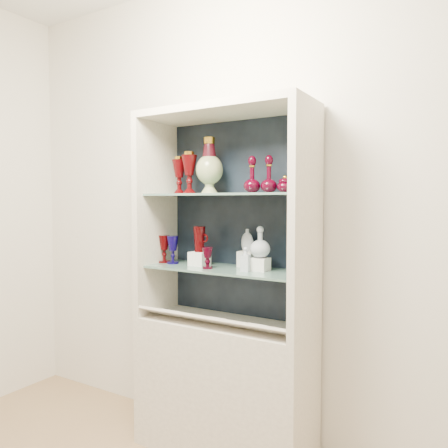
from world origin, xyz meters
The scene contains 31 objects.
wall_back centered at (0.00, 1.75, 1.40)m, with size 3.50×0.02×2.80m, color silver.
cabinet_base centered at (0.00, 1.53, 0.38)m, with size 1.00×0.40×0.75m, color #BFB5A2.
cabinet_back_panel centered at (0.00, 1.72, 1.32)m, with size 0.98×0.02×1.15m, color black.
cabinet_side_left centered at (-0.48, 1.53, 1.32)m, with size 0.04×0.40×1.15m, color #BFB5A2.
cabinet_side_right centered at (0.48, 1.53, 1.32)m, with size 0.04×0.40×1.15m, color #BFB5A2.
cabinet_top_cap centered at (0.00, 1.53, 1.92)m, with size 1.00×0.40×0.04m, color #BFB5A2.
shelf_lower centered at (0.00, 1.55, 1.04)m, with size 0.92×0.34×0.01m, color slate.
shelf_upper centered at (0.00, 1.55, 1.46)m, with size 0.92×0.34×0.01m, color slate.
label_ledge centered at (0.00, 1.42, 0.78)m, with size 0.92×0.18×0.01m, color #BFB5A2.
label_card_0 centered at (0.28, 1.42, 0.80)m, with size 0.10×0.07×0.00m, color white.
label_card_1 centered at (-0.28, 1.42, 0.80)m, with size 0.10×0.07×0.00m, color white.
label_card_2 centered at (0.05, 1.42, 0.80)m, with size 0.10×0.07×0.00m, color white.
label_card_3 centered at (-0.25, 1.42, 0.80)m, with size 0.10×0.07×0.00m, color white.
pedestal_lamp_left centered at (-0.35, 1.59, 1.58)m, with size 0.09×0.09×0.23m, color #420405, non-canonical shape.
pedestal_lamp_right centered at (-0.26, 1.57, 1.59)m, with size 0.10×0.10×0.25m, color #420405, non-canonical shape.
enamel_urn centered at (-0.13, 1.58, 1.63)m, with size 0.16×0.16×0.32m, color #104114, non-canonical shape.
ruby_decanter_a centered at (0.26, 1.57, 1.58)m, with size 0.09×0.09×0.23m, color #38000F, non-canonical shape.
ruby_decanter_b centered at (0.16, 1.55, 1.58)m, with size 0.09×0.09×0.21m, color #38000F, non-canonical shape.
lidded_bowl centered at (0.35, 1.57, 1.52)m, with size 0.08×0.08×0.09m, color #38000F, non-canonical shape.
cobalt_goblet centered at (-0.37, 1.54, 1.13)m, with size 0.07×0.07×0.17m, color #0A0143, non-canonical shape.
ruby_goblet_tall centered at (-0.44, 1.55, 1.13)m, with size 0.07×0.07×0.17m, color #420405, non-canonical shape.
ruby_goblet_small centered at (-0.08, 1.48, 1.11)m, with size 0.06×0.06×0.12m, color #38000F, non-canonical shape.
riser_ruby_pitcher centered at (-0.19, 1.56, 1.09)m, with size 0.10×0.10×0.08m, color silver.
ruby_pitcher centered at (-0.19, 1.56, 1.20)m, with size 0.11×0.07×0.15m, color #420405, non-canonical shape.
clear_square_bottle centered at (0.15, 1.51, 1.12)m, with size 0.05×0.05×0.13m, color #A7B3C2, non-canonical shape.
riser_flat_flask centered at (0.08, 1.65, 1.09)m, with size 0.09×0.09×0.09m, color silver.
flat_flask centered at (0.08, 1.65, 1.21)m, with size 0.10×0.04×0.13m, color silver, non-canonical shape.
riser_clear_round_decanter centered at (0.21, 1.57, 1.08)m, with size 0.09×0.09×0.07m, color silver.
clear_round_decanter centered at (0.21, 1.57, 1.20)m, with size 0.11×0.11×0.16m, color #A7B3C2, non-canonical shape.
riser_cameo_medallion centered at (0.44, 1.61, 1.10)m, with size 0.08×0.08×0.10m, color silver.
cameo_medallion centered at (0.44, 1.61, 1.22)m, with size 0.12×0.04×0.14m, color black, non-canonical shape.
Camera 1 is at (1.25, -0.55, 1.43)m, focal length 35.00 mm.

